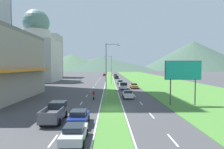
{
  "coord_description": "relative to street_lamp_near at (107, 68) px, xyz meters",
  "views": [
    {
      "loc": [
        -0.34,
        -28.02,
        6.34
      ],
      "look_at": [
        0.86,
        54.29,
        2.76
      ],
      "focal_mm": 31.01,
      "sensor_mm": 36.0,
      "label": 1
    }
  ],
  "objects": [
    {
      "name": "ground_plane",
      "position": [
        0.66,
        -7.71,
        -5.95
      ],
      "size": [
        600.0,
        600.0,
        0.0
      ],
      "primitive_type": "plane",
      "color": "#424244"
    },
    {
      "name": "grass_median",
      "position": [
        0.66,
        52.29,
        -5.92
      ],
      "size": [
        3.2,
        240.0,
        0.06
      ],
      "primitive_type": "cube",
      "color": "#477F33",
      "rests_on": "ground_plane"
    },
    {
      "name": "grass_verge_right",
      "position": [
        21.26,
        52.29,
        -5.92
      ],
      "size": [
        24.0,
        240.0,
        0.06
      ],
      "primitive_type": "cube",
      "color": "#477F33",
      "rests_on": "ground_plane"
    },
    {
      "name": "lane_dash_left_1",
      "position": [
        -4.44,
        -19.5,
        -5.95
      ],
      "size": [
        0.16,
        2.8,
        0.01
      ],
      "primitive_type": "cube",
      "color": "silver",
      "rests_on": "ground_plane"
    },
    {
      "name": "lane_dash_left_2",
      "position": [
        -4.44,
        -11.29,
        -5.95
      ],
      "size": [
        0.16,
        2.8,
        0.01
      ],
      "primitive_type": "cube",
      "color": "silver",
      "rests_on": "ground_plane"
    },
    {
      "name": "lane_dash_left_3",
      "position": [
        -4.44,
        -3.08,
        -5.95
      ],
      "size": [
        0.16,
        2.8,
        0.01
      ],
      "primitive_type": "cube",
      "color": "silver",
      "rests_on": "ground_plane"
    },
    {
      "name": "lane_dash_left_4",
      "position": [
        -4.44,
        5.12,
        -5.95
      ],
      "size": [
        0.16,
        2.8,
        0.01
      ],
      "primitive_type": "cube",
      "color": "silver",
      "rests_on": "ground_plane"
    },
    {
      "name": "lane_dash_left_5",
      "position": [
        -4.44,
        13.33,
        -5.95
      ],
      "size": [
        0.16,
        2.8,
        0.01
      ],
      "primitive_type": "cube",
      "color": "silver",
      "rests_on": "ground_plane"
    },
    {
      "name": "lane_dash_left_6",
      "position": [
        -4.44,
        21.54,
        -5.95
      ],
      "size": [
        0.16,
        2.8,
        0.01
      ],
      "primitive_type": "cube",
      "color": "silver",
      "rests_on": "ground_plane"
    },
    {
      "name": "lane_dash_left_7",
      "position": [
        -4.44,
        29.75,
        -5.95
      ],
      "size": [
        0.16,
        2.8,
        0.01
      ],
      "primitive_type": "cube",
      "color": "silver",
      "rests_on": "ground_plane"
    },
    {
      "name": "lane_dash_left_8",
      "position": [
        -4.44,
        37.96,
        -5.95
      ],
      "size": [
        0.16,
        2.8,
        0.01
      ],
      "primitive_type": "cube",
      "color": "silver",
      "rests_on": "ground_plane"
    },
    {
      "name": "lane_dash_left_9",
      "position": [
        -4.44,
        46.17,
        -5.95
      ],
      "size": [
        0.16,
        2.8,
        0.01
      ],
      "primitive_type": "cube",
      "color": "silver",
      "rests_on": "ground_plane"
    },
    {
      "name": "lane_dash_left_10",
      "position": [
        -4.44,
        54.38,
        -5.95
      ],
      "size": [
        0.16,
        2.8,
        0.01
      ],
      "primitive_type": "cube",
      "color": "silver",
      "rests_on": "ground_plane"
    },
    {
      "name": "lane_dash_left_11",
      "position": [
        -4.44,
        62.58,
        -5.95
      ],
      "size": [
        0.16,
        2.8,
        0.01
      ],
      "primitive_type": "cube",
      "color": "silver",
      "rests_on": "ground_plane"
    },
    {
      "name": "lane_dash_left_12",
      "position": [
        -4.44,
        70.79,
        -5.95
      ],
      "size": [
        0.16,
        2.8,
        0.01
      ],
      "primitive_type": "cube",
      "color": "silver",
      "rests_on": "ground_plane"
    },
    {
      "name": "lane_dash_right_1",
      "position": [
        5.76,
        -19.5,
        -5.95
      ],
      "size": [
        0.16,
        2.8,
        0.01
      ],
      "primitive_type": "cube",
      "color": "silver",
      "rests_on": "ground_plane"
    },
    {
      "name": "lane_dash_right_2",
      "position": [
        5.76,
        -11.29,
        -5.95
      ],
      "size": [
        0.16,
        2.8,
        0.01
      ],
      "primitive_type": "cube",
      "color": "silver",
      "rests_on": "ground_plane"
    },
    {
      "name": "lane_dash_right_3",
      "position": [
        5.76,
        -3.08,
        -5.95
      ],
      "size": [
        0.16,
        2.8,
        0.01
      ],
      "primitive_type": "cube",
      "color": "silver",
      "rests_on": "ground_plane"
    },
    {
      "name": "lane_dash_right_4",
      "position": [
        5.76,
        5.12,
        -5.95
      ],
      "size": [
        0.16,
        2.8,
        0.01
      ],
      "primitive_type": "cube",
      "color": "silver",
      "rests_on": "ground_plane"
    },
    {
      "name": "lane_dash_right_5",
      "position": [
        5.76,
        13.33,
        -5.95
      ],
      "size": [
        0.16,
        2.8,
        0.01
      ],
      "primitive_type": "cube",
      "color": "silver",
      "rests_on": "ground_plane"
    },
    {
      "name": "lane_dash_right_6",
      "position": [
        5.76,
        21.54,
        -5.95
      ],
      "size": [
        0.16,
        2.8,
        0.01
      ],
      "primitive_type": "cube",
      "color": "silver",
      "rests_on": "ground_plane"
    },
    {
      "name": "lane_dash_right_7",
      "position": [
        5.76,
        29.75,
        -5.95
      ],
      "size": [
        0.16,
        2.8,
        0.01
      ],
      "primitive_type": "cube",
      "color": "silver",
      "rests_on": "ground_plane"
    },
    {
      "name": "lane_dash_right_8",
      "position": [
        5.76,
        37.96,
        -5.95
      ],
      "size": [
        0.16,
        2.8,
        0.01
      ],
      "primitive_type": "cube",
      "color": "silver",
      "rests_on": "ground_plane"
    },
    {
      "name": "lane_dash_right_9",
      "position": [
        5.76,
        46.17,
        -5.95
      ],
      "size": [
        0.16,
        2.8,
        0.01
      ],
      "primitive_type": "cube",
      "color": "silver",
      "rests_on": "ground_plane"
    },
    {
      "name": "lane_dash_right_10",
      "position": [
        5.76,
        54.38,
        -5.95
      ],
      "size": [
        0.16,
        2.8,
        0.01
      ],
      "primitive_type": "cube",
      "color": "silver",
      "rests_on": "ground_plane"
    },
    {
      "name": "lane_dash_right_11",
      "position": [
        5.76,
        62.58,
        -5.95
      ],
      "size": [
        0.16,
        2.8,
        0.01
      ],
      "primitive_type": "cube",
      "color": "silver",
      "rests_on": "ground_plane"
    },
    {
      "name": "lane_dash_right_12",
      "position": [
        5.76,
        70.79,
        -5.95
      ],
      "size": [
        0.16,
        2.8,
        0.01
      ],
      "primitive_type": "cube",
      "color": "silver",
      "rests_on": "ground_plane"
    },
    {
      "name": "edge_line_median_left",
      "position": [
        -1.09,
        52.29,
        -5.95
      ],
      "size": [
        0.16,
        240.0,
        0.01
      ],
      "primitive_type": "cube",
      "color": "silver",
      "rests_on": "ground_plane"
    },
    {
      "name": "edge_line_median_right",
      "position": [
        2.41,
        52.29,
        -5.95
      ],
      "size": [
        0.16,
        240.0,
        0.01
      ],
      "primitive_type": "cube",
      "color": "silver",
      "rests_on": "ground_plane"
    },
    {
      "name": "domed_building",
      "position": [
        -29.88,
        45.5,
        6.31
      ],
      "size": [
        16.82,
        16.82,
        29.72
      ],
      "color": "beige",
      "rests_on": "ground_plane"
    },
    {
      "name": "midrise_colored",
      "position": [
        -34.66,
        75.03,
        5.98
      ],
      "size": [
        14.11,
        14.11,
        23.88
      ],
      "primitive_type": "cube",
      "color": "#B7B2A8",
      "rests_on": "ground_plane"
    },
    {
      "name": "hill_far_left",
      "position": [
        -54.41,
        253.38,
        6.16
      ],
      "size": [
        130.88,
        130.88,
        24.23
      ],
      "primitive_type": "cone",
      "color": "#47664C",
      "rests_on": "ground_plane"
    },
    {
      "name": "hill_far_center",
      "position": [
        -12.62,
        265.51,
        4.42
      ],
      "size": [
        181.67,
        181.67,
        20.76
      ],
      "primitive_type": "cone",
      "color": "#3D5647",
      "rests_on": "ground_plane"
    },
    {
      "name": "hill_far_right",
      "position": [
        128.3,
        257.57,
        16.2
      ],
      "size": [
        164.54,
        164.54,
        44.31
      ],
      "primitive_type": "cone",
      "color": "#3D5647",
      "rests_on": "ground_plane"
    },
    {
      "name": "street_lamp_near",
      "position": [
        0.0,
        0.0,
        0.0
      ],
      "size": [
        2.71,
        0.28,
        10.52
      ],
      "color": "#99999E",
      "rests_on": "ground_plane"
    },
    {
      "name": "street_lamp_mid",
      "position": [
        0.79,
        31.9,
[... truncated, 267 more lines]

